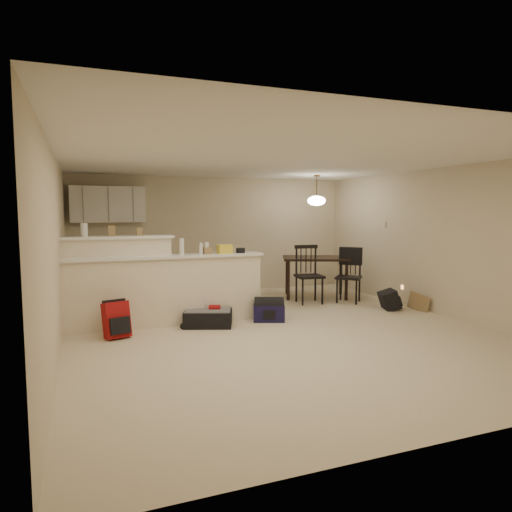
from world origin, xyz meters
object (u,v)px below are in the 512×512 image
dining_table (316,262)px  dining_chair_near (309,275)px  pendant_lamp (317,200)px  suitcase (208,318)px  navy_duffel (269,313)px  black_daypack (389,300)px  red_backpack (116,320)px  dining_chair_far (349,276)px

dining_table → dining_chair_near: 0.68m
pendant_lamp → dining_chair_near: bearing=-128.8°
suitcase → navy_duffel: (1.00, -0.04, 0.01)m
pendant_lamp → black_daypack: pendant_lamp is taller
dining_table → red_backpack: bearing=-134.5°
navy_duffel → black_daypack: (2.37, 0.04, 0.03)m
dining_chair_far → black_daypack: dining_chair_far is taller
pendant_lamp → dining_chair_near: pendant_lamp is taller
dining_chair_near → navy_duffel: dining_chair_near is taller
pendant_lamp → dining_table: bearing=45.0°
red_backpack → navy_duffel: (2.36, 0.13, -0.12)m
pendant_lamp → suitcase: pendant_lamp is taller
pendant_lamp → dining_chair_near: size_ratio=0.56×
dining_chair_far → dining_table: bearing=157.5°
suitcase → navy_duffel: 1.00m
dining_chair_far → navy_duffel: (-2.03, -0.86, -0.39)m
suitcase → black_daypack: bearing=20.1°
dining_chair_far → red_backpack: size_ratio=2.07×
suitcase → navy_duffel: bearing=17.9°
navy_duffel → pendant_lamp: bearing=63.8°
dining_chair_near → red_backpack: dining_chair_near is taller
suitcase → red_backpack: size_ratio=1.44×
navy_duffel → dining_table: bearing=63.8°
dining_table → dining_chair_near: size_ratio=1.41×
dining_chair_far → suitcase: size_ratio=1.44×
suitcase → red_backpack: (-1.37, -0.17, 0.13)m
dining_chair_near → dining_chair_far: size_ratio=1.07×
dining_table → dining_chair_far: (0.33, -0.73, -0.21)m
navy_duffel → dining_chair_near: bearing=60.6°
pendant_lamp → dining_chair_near: (-0.42, -0.52, -1.43)m
navy_duffel → red_backpack: bearing=-156.0°
pendant_lamp → suitcase: 3.63m
pendant_lamp → suitcase: (-2.70, -1.55, -1.87)m
dining_chair_near → navy_duffel: 1.72m
dining_chair_near → suitcase: bearing=-148.2°
pendant_lamp → dining_chair_far: 1.67m
dining_chair_far → black_daypack: 0.96m
black_daypack → dining_chair_far: bearing=41.8°
dining_table → pendant_lamp: 1.26m
dining_chair_near → navy_duffel: (-1.28, -1.07, -0.42)m
red_backpack → black_daypack: red_backpack is taller
dining_chair_far → dining_chair_near: bearing=-152.6°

